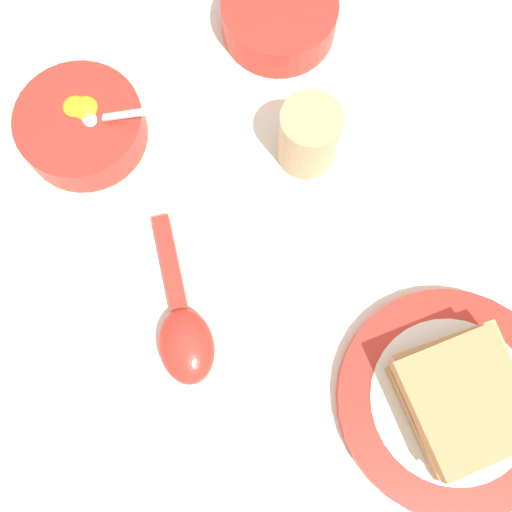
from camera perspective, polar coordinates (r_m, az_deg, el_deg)
ground_plane at (r=0.62m, az=0.84°, el=0.85°), size 3.00×3.00×0.00m
egg_bowl at (r=0.67m, az=-16.27°, el=11.81°), size 0.13×0.13×0.07m
toast_plate at (r=0.61m, az=17.94°, el=-12.96°), size 0.21×0.21×0.02m
toast_sandwich at (r=0.58m, az=19.25°, el=-12.71°), size 0.13×0.12×0.05m
soup_spoon at (r=0.59m, az=-6.90°, el=-7.18°), size 0.18×0.08×0.03m
congee_bowl at (r=0.71m, az=2.22°, el=21.91°), size 0.13×0.13×0.04m
drinking_cup at (r=0.62m, az=5.04°, el=11.36°), size 0.06×0.06×0.08m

